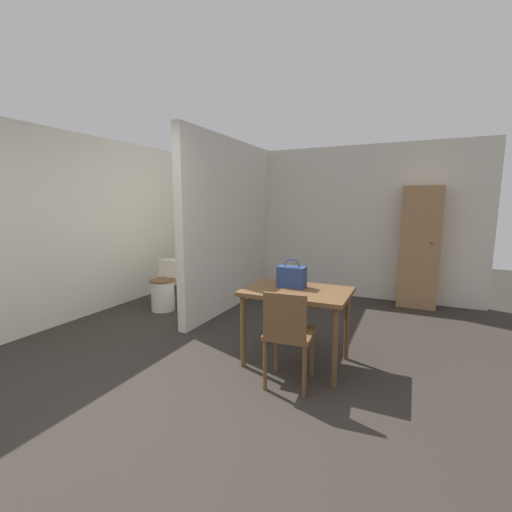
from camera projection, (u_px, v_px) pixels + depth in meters
The scene contains 9 objects.
ground_plane at pixel (138, 417), 2.54m from camera, with size 16.00×16.00×0.00m, color #2D2823.
wall_back at pixel (305, 222), 6.09m from camera, with size 5.69×0.12×2.50m.
wall_left at pixel (111, 225), 5.19m from camera, with size 0.12×5.10×2.50m.
partition_wall at pixel (232, 225), 5.17m from camera, with size 0.12×2.59×2.50m.
dining_table at pixel (297, 299), 3.32m from camera, with size 1.00×0.69×0.75m.
wooden_chair at pixel (288, 333), 2.89m from camera, with size 0.43×0.43×0.86m.
toilet at pixel (166, 288), 5.10m from camera, with size 0.40×0.51×0.72m.
handbag at pixel (292, 276), 3.38m from camera, with size 0.27×0.14×0.29m.
wooden_cabinet at pixel (419, 248), 5.15m from camera, with size 0.55×0.35×1.82m.
Camera 1 is at (1.78, -1.75, 1.57)m, focal length 24.00 mm.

